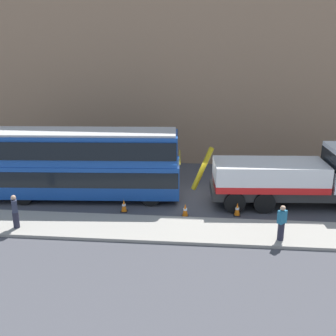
{
  "coord_description": "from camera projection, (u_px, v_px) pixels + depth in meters",
  "views": [
    {
      "loc": [
        0.49,
        -22.75,
        9.26
      ],
      "look_at": [
        -1.54,
        -0.35,
        2.0
      ],
      "focal_mm": 44.6,
      "sensor_mm": 36.0,
      "label": 1
    }
  ],
  "objects": [
    {
      "name": "ground_plane",
      "position": [
        195.0,
        199.0,
        24.45
      ],
      "size": [
        120.0,
        120.0,
        0.0
      ],
      "primitive_type": "plane",
      "color": "#424247"
    },
    {
      "name": "double_decker_bus",
      "position": [
        84.0,
        162.0,
        23.99
      ],
      "size": [
        11.16,
        3.28,
        4.06
      ],
      "rotation": [
        0.0,
        0.0,
        0.07
      ],
      "color": "#19479E",
      "rests_on": "ground_plane"
    },
    {
      "name": "pedestrian_bystander",
      "position": [
        282.0,
        223.0,
        19.09
      ],
      "size": [
        0.47,
        0.46,
        1.71
      ],
      "rotation": [
        0.0,
        0.0,
        2.3
      ],
      "color": "#232333",
      "rests_on": "near_kerb"
    },
    {
      "name": "traffic_cone_near_bus",
      "position": [
        124.0,
        206.0,
        22.66
      ],
      "size": [
        0.36,
        0.36,
        0.72
      ],
      "color": "orange",
      "rests_on": "ground_plane"
    },
    {
      "name": "recovery_tow_truck",
      "position": [
        301.0,
        176.0,
        23.1
      ],
      "size": [
        10.21,
        3.23,
        3.67
      ],
      "rotation": [
        0.0,
        0.0,
        0.07
      ],
      "color": "#2D2D2D",
      "rests_on": "ground_plane"
    },
    {
      "name": "building_facade",
      "position": [
        200.0,
        51.0,
        29.27
      ],
      "size": [
        60.0,
        1.5,
        16.0
      ],
      "color": "#9E7A5B",
      "rests_on": "ground_plane"
    },
    {
      "name": "traffic_cone_midway",
      "position": [
        185.0,
        210.0,
        22.09
      ],
      "size": [
        0.36,
        0.36,
        0.72
      ],
      "color": "orange",
      "rests_on": "ground_plane"
    },
    {
      "name": "near_kerb",
      "position": [
        192.0,
        230.0,
        20.44
      ],
      "size": [
        60.0,
        2.8,
        0.15
      ],
      "primitive_type": "cube",
      "color": "gray",
      "rests_on": "ground_plane"
    },
    {
      "name": "pedestrian_onlooker",
      "position": [
        15.0,
        212.0,
        20.3
      ],
      "size": [
        0.42,
        0.47,
        1.71
      ],
      "rotation": [
        0.0,
        0.0,
        0.48
      ],
      "color": "#232333",
      "rests_on": "near_kerb"
    },
    {
      "name": "traffic_cone_near_truck",
      "position": [
        237.0,
        210.0,
        22.19
      ],
      "size": [
        0.36,
        0.36,
        0.72
      ],
      "color": "orange",
      "rests_on": "ground_plane"
    }
  ]
}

